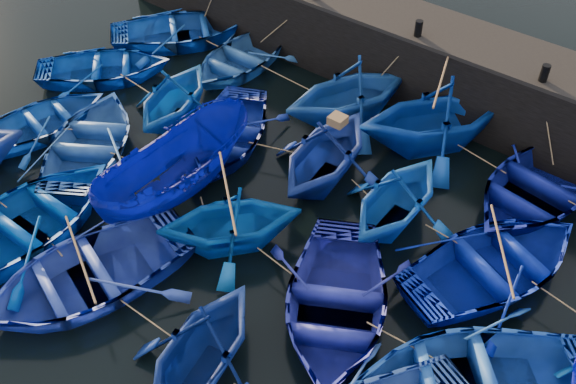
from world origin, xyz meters
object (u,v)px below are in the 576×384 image
Objects in this scene: boat_8 at (227,133)px; boat_13 at (44,121)px; wooden_crate at (338,120)px; boat_0 at (182,30)px.

boat_8 is 5.86m from boat_13.
boat_13 is 9.76× the size of wooden_crate.
boat_0 is 6.69m from boat_13.
boat_8 is 1.10× the size of boat_13.
boat_0 is at bearing 120.97° from boat_8.
boat_8 is 10.77× the size of wooden_crate.
wooden_crate is (9.20, -3.01, 1.80)m from boat_0.
boat_0 is 12.13× the size of wooden_crate.
boat_8 is 4.14m from wooden_crate.
wooden_crate reaches higher than boat_13.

